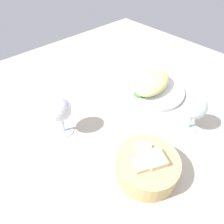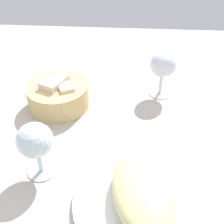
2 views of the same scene
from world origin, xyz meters
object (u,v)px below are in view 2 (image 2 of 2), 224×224
object	(u,v)px
plate	(142,201)
wine_glass_near	(163,66)
bread_basket	(58,95)
wine_glass_far	(35,142)

from	to	relation	value
plate	wine_glass_near	xyz separation A→B (cm)	(37.55, -5.72, 8.36)
bread_basket	plate	bearing A→B (deg)	-142.93
bread_basket	wine_glass_near	distance (cm)	29.71
plate	wine_glass_near	size ratio (longest dim) A/B	1.95
bread_basket	wine_glass_far	bearing A→B (deg)	-176.53
bread_basket	wine_glass_far	distance (cm)	23.82
bread_basket	wine_glass_near	xyz separation A→B (cm)	(7.93, -28.10, 5.50)
wine_glass_near	wine_glass_far	xyz separation A→B (cm)	(-31.18, 26.69, -0.54)
plate	wine_glass_far	xyz separation A→B (cm)	(6.36, 20.97, 7.82)
wine_glass_far	bread_basket	bearing A→B (deg)	3.47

